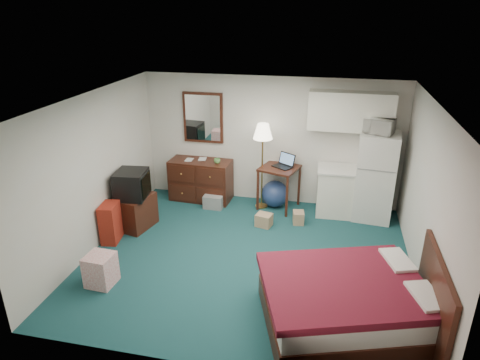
% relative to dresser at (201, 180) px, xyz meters
% --- Properties ---
extents(floor, '(5.00, 4.50, 0.01)m').
position_rel_dresser_xyz_m(floor, '(1.37, -1.98, -0.42)').
color(floor, '#0E3C42').
rests_on(floor, ground).
extents(ceiling, '(5.00, 4.50, 0.01)m').
position_rel_dresser_xyz_m(ceiling, '(1.37, -1.98, 2.08)').
color(ceiling, beige).
rests_on(ceiling, walls).
extents(walls, '(5.01, 4.51, 2.50)m').
position_rel_dresser_xyz_m(walls, '(1.37, -1.98, 0.83)').
color(walls, beige).
rests_on(walls, floor).
extents(mirror, '(0.80, 0.06, 1.00)m').
position_rel_dresser_xyz_m(mirror, '(0.02, 0.24, 1.23)').
color(mirror, white).
rests_on(mirror, walls).
extents(upper_cabinets, '(1.50, 0.35, 0.70)m').
position_rel_dresser_xyz_m(upper_cabinets, '(2.82, 0.10, 1.53)').
color(upper_cabinets, silver).
rests_on(upper_cabinets, walls).
extents(headboard, '(0.06, 1.56, 1.00)m').
position_rel_dresser_xyz_m(headboard, '(3.83, -3.20, 0.13)').
color(headboard, '#36170B').
rests_on(headboard, walls).
extents(dresser, '(1.25, 0.63, 0.83)m').
position_rel_dresser_xyz_m(dresser, '(0.00, 0.00, 0.00)').
color(dresser, '#36170B').
rests_on(dresser, floor).
extents(floor_lamp, '(0.45, 0.45, 1.69)m').
position_rel_dresser_xyz_m(floor_lamp, '(1.27, -0.10, 0.43)').
color(floor_lamp, '#C48B45').
rests_on(floor_lamp, floor).
extents(desk, '(0.83, 0.83, 0.84)m').
position_rel_dresser_xyz_m(desk, '(1.60, -0.05, 0.00)').
color(desk, '#36170B').
rests_on(desk, floor).
extents(exercise_ball, '(0.65, 0.65, 0.53)m').
position_rel_dresser_xyz_m(exercise_ball, '(1.52, -0.02, -0.15)').
color(exercise_ball, navy).
rests_on(exercise_ball, floor).
extents(kitchen_counter, '(0.83, 0.64, 0.88)m').
position_rel_dresser_xyz_m(kitchen_counter, '(2.74, -0.07, 0.02)').
color(kitchen_counter, silver).
rests_on(kitchen_counter, floor).
extents(fridge, '(0.74, 0.74, 1.64)m').
position_rel_dresser_xyz_m(fridge, '(3.36, -0.10, 0.40)').
color(fridge, silver).
rests_on(fridge, floor).
extents(bed, '(2.33, 2.06, 0.63)m').
position_rel_dresser_xyz_m(bed, '(2.85, -3.20, -0.10)').
color(bed, '#500419').
rests_on(bed, floor).
extents(tv_stand, '(0.73, 0.77, 0.60)m').
position_rel_dresser_xyz_m(tv_stand, '(-0.84, -1.38, -0.12)').
color(tv_stand, '#36170B').
rests_on(tv_stand, floor).
extents(suitcase, '(0.32, 0.45, 0.67)m').
position_rel_dresser_xyz_m(suitcase, '(-0.99, -1.94, -0.08)').
color(suitcase, '#760D04').
rests_on(suitcase, floor).
extents(retail_box, '(0.39, 0.39, 0.47)m').
position_rel_dresser_xyz_m(retail_box, '(-0.55, -3.08, -0.18)').
color(retail_box, white).
rests_on(retail_box, floor).
extents(file_bin, '(0.38, 0.29, 0.26)m').
position_rel_dresser_xyz_m(file_bin, '(0.36, -0.34, -0.29)').
color(file_bin, gray).
rests_on(file_bin, floor).
extents(cardboard_box_a, '(0.32, 0.29, 0.23)m').
position_rel_dresser_xyz_m(cardboard_box_a, '(1.45, -0.88, -0.30)').
color(cardboard_box_a, '#876A4C').
rests_on(cardboard_box_a, floor).
extents(cardboard_box_b, '(0.23, 0.26, 0.23)m').
position_rel_dresser_xyz_m(cardboard_box_b, '(2.05, -0.65, -0.30)').
color(cardboard_box_b, '#876A4C').
rests_on(cardboard_box_b, floor).
extents(laptop, '(0.46, 0.44, 0.25)m').
position_rel_dresser_xyz_m(laptop, '(1.65, -0.04, 0.55)').
color(laptop, black).
rests_on(laptop, desk).
extents(crt_tv, '(0.58, 0.61, 0.48)m').
position_rel_dresser_xyz_m(crt_tv, '(-0.80, -1.42, 0.42)').
color(crt_tv, black).
rests_on(crt_tv, tv_stand).
extents(microwave, '(0.55, 0.42, 0.33)m').
position_rel_dresser_xyz_m(microwave, '(3.31, -0.13, 1.39)').
color(microwave, silver).
rests_on(microwave, fridge).
extents(book_a, '(0.15, 0.02, 0.20)m').
position_rel_dresser_xyz_m(book_a, '(-0.30, -0.02, 0.52)').
color(book_a, '#876A4C').
rests_on(book_a, dresser).
extents(book_b, '(0.15, 0.04, 0.20)m').
position_rel_dresser_xyz_m(book_b, '(-0.05, 0.06, 0.52)').
color(book_b, '#876A4C').
rests_on(book_b, dresser).
extents(mug, '(0.13, 0.10, 0.13)m').
position_rel_dresser_xyz_m(mug, '(0.37, -0.08, 0.48)').
color(mug, '#609B4E').
rests_on(mug, dresser).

